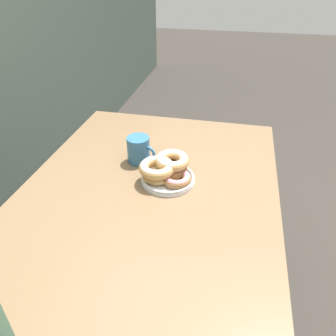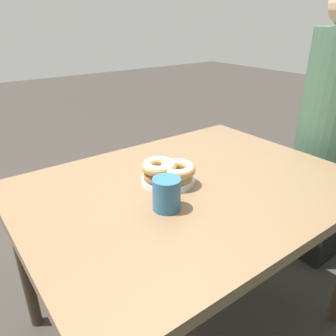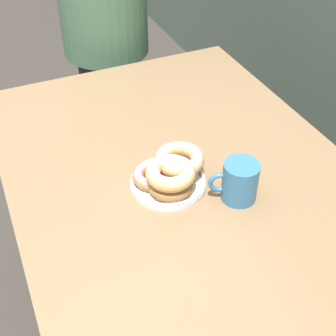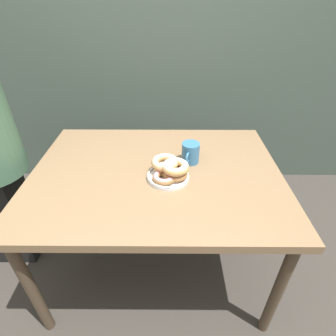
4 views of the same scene
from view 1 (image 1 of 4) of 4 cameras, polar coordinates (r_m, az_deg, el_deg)
ground_plane at (r=1.73m, az=1.88°, el=-23.81°), size 14.00×14.00×0.00m
dining_table at (r=1.25m, az=-3.29°, el=-6.03°), size 1.25×0.93×0.73m
donut_plate at (r=1.22m, az=-0.16°, el=-0.40°), size 0.23×0.24×0.09m
coffee_mug at (r=1.34m, az=-5.08°, el=3.23°), size 0.09×0.13×0.11m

